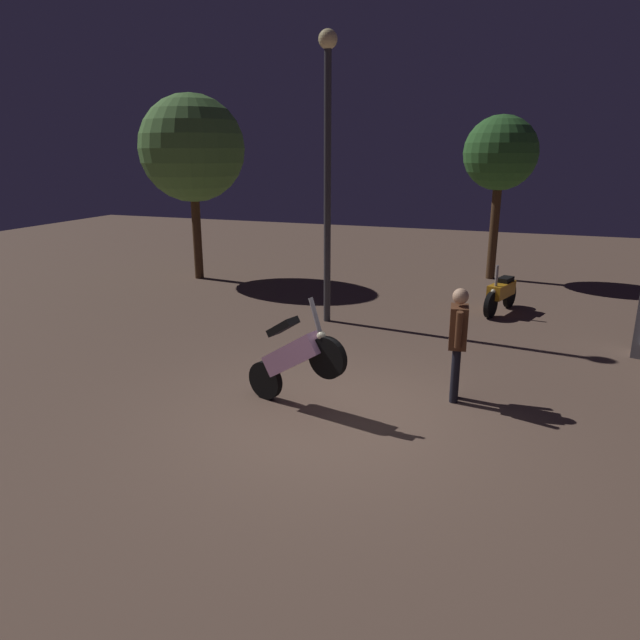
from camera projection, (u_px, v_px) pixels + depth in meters
ground_plane at (332, 418)px, 7.71m from camera, size 40.00×40.00×0.00m
motorcycle_pink_foreground at (294, 357)px, 7.81m from camera, size 1.62×0.58×1.63m
motorcycle_orange_parked_left at (501, 293)px, 12.65m from camera, size 0.61×1.61×1.11m
person_rider_beside at (458, 335)px, 8.01m from camera, size 0.28×0.67×1.64m
streetlamp_near at (328, 147)px, 11.15m from camera, size 0.36×0.36×5.60m
tree_left_bg at (500, 155)px, 15.24m from camera, size 1.95×1.95×4.36m
tree_center_bg at (192, 149)px, 15.24m from camera, size 2.79×2.79×4.90m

